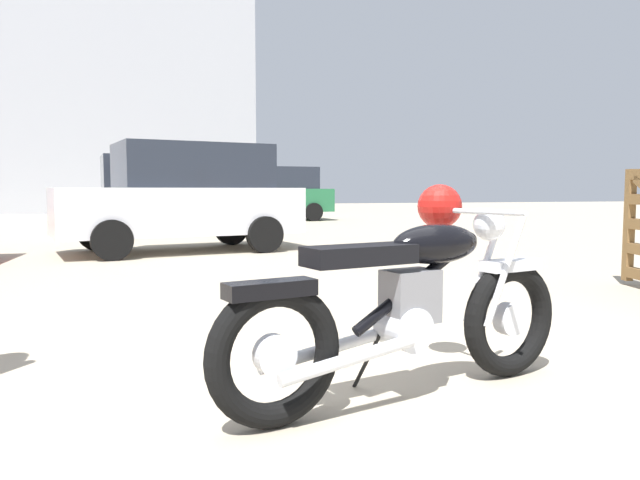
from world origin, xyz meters
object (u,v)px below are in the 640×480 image
vintage_motorcycle (412,298)px  pale_sedan_back (166,195)px  blue_hatchback_right (183,197)px  silver_sedan_mid (274,193)px

vintage_motorcycle → pale_sedan_back: bearing=79.6°
blue_hatchback_right → silver_sedan_mid: 10.17m
silver_sedan_mid → pale_sedan_back: bearing=52.6°
vintage_motorcycle → silver_sedan_mid: bearing=66.1°
vintage_motorcycle → blue_hatchback_right: (-0.56, 7.60, 0.43)m
blue_hatchback_right → silver_sedan_mid: (3.63, 9.49, 0.00)m
vintage_motorcycle → pale_sedan_back: 11.50m
pale_sedan_back → silver_sedan_mid: same height
vintage_motorcycle → pale_sedan_back: size_ratio=0.51×
blue_hatchback_right → silver_sedan_mid: bearing=-121.9°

